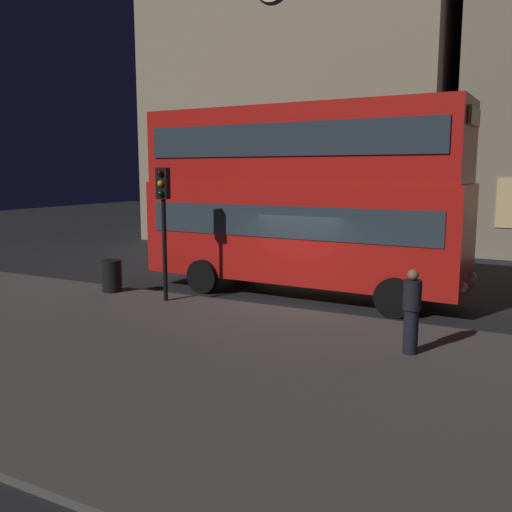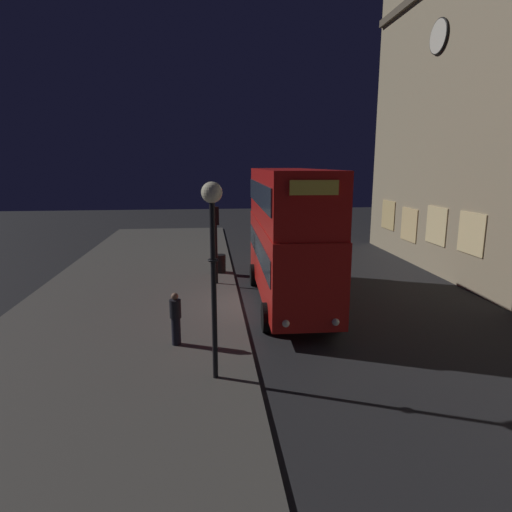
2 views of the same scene
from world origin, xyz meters
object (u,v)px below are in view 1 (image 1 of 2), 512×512
double_decker_bus (300,192)px  litter_bin (112,276)px  traffic_light_near_kerb (163,206)px  pedestrian (412,311)px

double_decker_bus → litter_bin: 6.16m
double_decker_bus → litter_bin: bearing=-149.7°
double_decker_bus → traffic_light_near_kerb: 4.06m
pedestrian → traffic_light_near_kerb: bearing=25.3°
double_decker_bus → traffic_light_near_kerb: bearing=-131.8°
traffic_light_near_kerb → litter_bin: (-2.16, 0.24, -2.19)m
double_decker_bus → pedestrian: (4.28, -4.35, -2.11)m
litter_bin → pedestrian: bearing=-10.1°
traffic_light_near_kerb → pedestrian: bearing=-21.0°
traffic_light_near_kerb → litter_bin: traffic_light_near_kerb is taller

